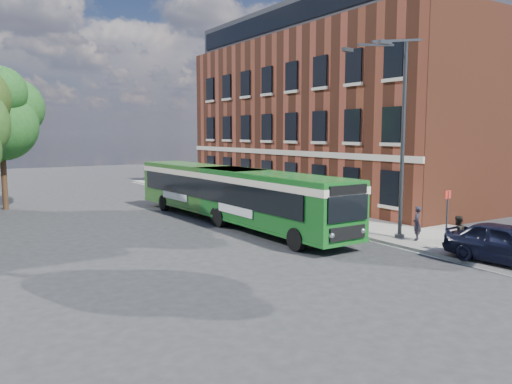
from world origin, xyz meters
TOP-DOWN VIEW (x-y plane):
  - ground at (0.00, 0.00)m, footprint 120.00×120.00m
  - pavement at (7.00, 8.00)m, footprint 6.00×48.00m
  - kerb_line at (3.95, 8.00)m, footprint 0.12×48.00m
  - brick_office at (14.00, 12.00)m, footprint 12.10×26.00m
  - street_lamp at (4.84, -2.00)m, footprint 2.96×2.38m
  - bus_stop_sign at (5.60, -4.20)m, footprint 0.35×0.08m
  - bus_front at (1.00, 2.70)m, footprint 2.83×11.41m
  - bus_rear at (0.78, 9.64)m, footprint 3.20×11.44m
  - parked_car at (4.80, -7.42)m, footprint 2.17×4.63m
  - pedestrian_a at (5.37, -2.82)m, footprint 0.68×0.63m
  - pedestrian_b at (4.87, -5.26)m, footprint 0.75×0.60m
  - tree_right at (-9.00, 18.33)m, footprint 5.38×5.12m

SIDE VIEW (x-z plane):
  - ground at x=0.00m, z-range 0.00..0.00m
  - kerb_line at x=3.95m, z-range 0.00..0.01m
  - pavement at x=7.00m, z-range 0.00..0.15m
  - pedestrian_b at x=4.87m, z-range 0.15..1.65m
  - parked_car at x=4.80m, z-range 0.15..1.68m
  - pedestrian_a at x=5.37m, z-range 0.15..1.70m
  - bus_stop_sign at x=5.60m, z-range 0.25..2.77m
  - bus_rear at x=0.78m, z-range 0.32..3.34m
  - bus_front at x=1.00m, z-range 0.32..3.34m
  - street_lamp at x=4.84m, z-range 0.29..9.29m
  - tree_right at x=-9.00m, z-range 1.62..10.71m
  - brick_office at x=14.00m, z-range -0.13..14.07m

